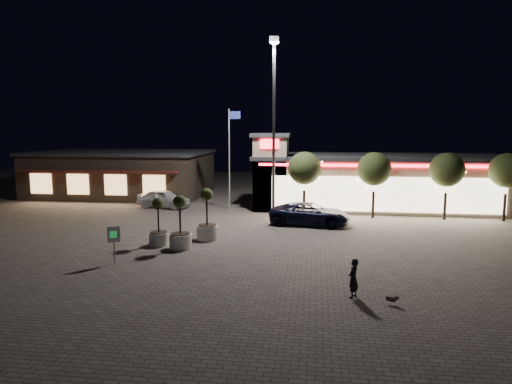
# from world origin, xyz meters

# --- Properties ---
(ground) EXTENTS (90.00, 90.00, 0.00)m
(ground) POSITION_xyz_m (0.00, 0.00, 0.00)
(ground) COLOR #635950
(ground) RESTS_ON ground
(retail_building) EXTENTS (20.40, 8.40, 6.10)m
(retail_building) POSITION_xyz_m (9.51, 15.82, 2.21)
(retail_building) COLOR tan
(retail_building) RESTS_ON ground
(restaurant_building) EXTENTS (16.40, 11.00, 4.30)m
(restaurant_building) POSITION_xyz_m (-14.00, 19.97, 2.16)
(restaurant_building) COLOR #382D23
(restaurant_building) RESTS_ON ground
(floodlight_pole) EXTENTS (0.60, 0.40, 12.38)m
(floodlight_pole) POSITION_xyz_m (2.00, 8.00, 7.02)
(floodlight_pole) COLOR gray
(floodlight_pole) RESTS_ON ground
(flagpole) EXTENTS (0.95, 0.10, 8.00)m
(flagpole) POSITION_xyz_m (-1.90, 13.00, 4.74)
(flagpole) COLOR white
(flagpole) RESTS_ON ground
(string_tree_a) EXTENTS (2.42, 2.42, 4.79)m
(string_tree_a) POSITION_xyz_m (4.00, 11.00, 3.56)
(string_tree_a) COLOR #332319
(string_tree_a) RESTS_ON ground
(string_tree_b) EXTENTS (2.42, 2.42, 4.79)m
(string_tree_b) POSITION_xyz_m (9.00, 11.00, 3.56)
(string_tree_b) COLOR #332319
(string_tree_b) RESTS_ON ground
(string_tree_c) EXTENTS (2.42, 2.42, 4.79)m
(string_tree_c) POSITION_xyz_m (14.00, 11.00, 3.56)
(string_tree_c) COLOR #332319
(string_tree_c) RESTS_ON ground
(string_tree_d) EXTENTS (2.42, 2.42, 4.79)m
(string_tree_d) POSITION_xyz_m (18.00, 11.00, 3.56)
(string_tree_d) COLOR #332319
(string_tree_d) RESTS_ON ground
(pickup_truck) EXTENTS (5.68, 3.13, 1.50)m
(pickup_truck) POSITION_xyz_m (4.48, 7.90, 0.75)
(pickup_truck) COLOR black
(pickup_truck) RESTS_ON ground
(white_sedan) EXTENTS (4.68, 2.66, 1.50)m
(white_sedan) POSITION_xyz_m (-7.52, 13.12, 0.75)
(white_sedan) COLOR silver
(white_sedan) RESTS_ON ground
(pedestrian) EXTENTS (0.59, 0.66, 1.52)m
(pedestrian) POSITION_xyz_m (6.35, -5.40, 0.76)
(pedestrian) COLOR black
(pedestrian) RESTS_ON ground
(dog) EXTENTS (0.45, 0.30, 0.25)m
(dog) POSITION_xyz_m (7.76, -5.96, 0.24)
(dog) COLOR #59514C
(dog) RESTS_ON ground
(planter_left) EXTENTS (1.09, 1.09, 2.68)m
(planter_left) POSITION_xyz_m (-3.74, 1.26, 0.83)
(planter_left) COLOR silver
(planter_left) RESTS_ON ground
(planter_mid) EXTENTS (1.19, 1.19, 2.93)m
(planter_mid) POSITION_xyz_m (-2.35, 0.76, 0.90)
(planter_mid) COLOR silver
(planter_mid) RESTS_ON ground
(planter_right) EXTENTS (1.23, 1.23, 3.03)m
(planter_right) POSITION_xyz_m (-1.41, 2.96, 0.94)
(planter_right) COLOR silver
(planter_right) RESTS_ON ground
(valet_sign) EXTENTS (0.56, 0.30, 1.81)m
(valet_sign) POSITION_xyz_m (-4.69, -2.32, 1.27)
(valet_sign) COLOR gray
(valet_sign) RESTS_ON ground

